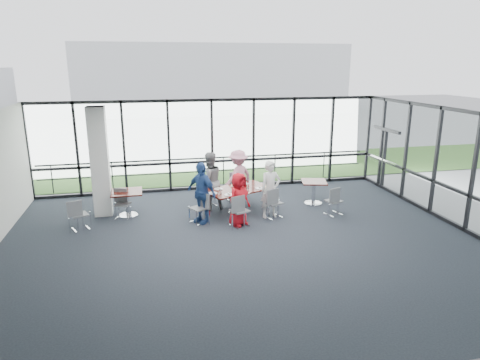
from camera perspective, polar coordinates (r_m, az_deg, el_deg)
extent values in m
cube|color=#212730|center=(10.85, 0.48, -8.49)|extent=(12.00, 10.00, 0.02)
cube|color=silver|center=(10.00, 0.52, 8.59)|extent=(12.00, 10.00, 0.04)
cube|color=silver|center=(5.87, 11.73, -13.23)|extent=(12.00, 0.10, 3.20)
cube|color=white|center=(15.10, -3.75, 4.73)|extent=(12.00, 0.10, 3.20)
cube|color=white|center=(13.00, 27.26, 1.28)|extent=(0.10, 10.00, 3.20)
cube|color=black|center=(16.09, 18.67, 2.61)|extent=(0.12, 1.60, 2.10)
cube|color=white|center=(13.05, -18.19, 2.29)|extent=(0.50, 0.50, 3.20)
cube|color=gray|center=(20.28, -5.82, 2.76)|extent=(80.00, 70.00, 0.02)
cube|color=#345923|center=(18.34, -5.09, 1.52)|extent=(80.00, 5.00, 0.01)
cube|color=silver|center=(42.16, -4.01, 13.46)|extent=(24.00, 10.00, 6.00)
cylinder|color=#2D2D33|center=(15.92, -4.01, 1.22)|extent=(12.00, 0.06, 0.06)
cube|color=#36110A|center=(12.76, -0.29, -1.25)|extent=(2.22, 1.76, 0.04)
cylinder|color=silver|center=(12.87, -0.29, -2.85)|extent=(0.12, 0.12, 0.71)
cylinder|color=silver|center=(12.98, -0.28, -4.28)|extent=(0.56, 0.56, 0.03)
cube|color=#36110A|center=(12.93, -14.88, -1.56)|extent=(0.89, 0.89, 0.04)
cylinder|color=silver|center=(13.04, -14.76, -3.13)|extent=(0.12, 0.12, 0.71)
cube|color=#36110A|center=(13.78, 9.84, -0.23)|extent=(0.93, 0.93, 0.04)
cylinder|color=silver|center=(13.88, 9.77, -1.72)|extent=(0.12, 0.12, 0.71)
imported|color=red|center=(11.79, -0.16, -2.59)|extent=(0.87, 0.82, 1.49)
imported|color=silver|center=(12.38, 4.09, -1.28)|extent=(0.68, 0.54, 1.68)
imported|color=slate|center=(13.06, -4.12, -0.14)|extent=(1.00, 0.78, 1.80)
imported|color=pink|center=(13.66, -0.26, 0.46)|extent=(1.25, 1.11, 1.73)
imported|color=#274888|center=(12.00, -5.18, -1.69)|extent=(1.07, 1.15, 1.75)
cylinder|color=white|center=(12.15, -1.47, -1.99)|extent=(0.28, 0.28, 0.01)
cylinder|color=white|center=(12.79, 2.68, -1.10)|extent=(0.28, 0.28, 0.01)
cylinder|color=white|center=(12.72, -2.88, -1.19)|extent=(0.28, 0.28, 0.01)
cylinder|color=white|center=(13.28, 0.51, -0.47)|extent=(0.26, 0.26, 0.01)
cylinder|color=white|center=(12.32, -3.68, -1.77)|extent=(0.28, 0.28, 0.01)
cylinder|color=white|center=(12.44, -0.77, -1.26)|extent=(0.07, 0.07, 0.14)
cylinder|color=white|center=(12.77, 1.06, -0.81)|extent=(0.07, 0.07, 0.14)
cylinder|color=white|center=(12.98, -0.74, -0.56)|extent=(0.07, 0.07, 0.14)
cylinder|color=white|center=(12.24, -2.63, -1.55)|extent=(0.07, 0.07, 0.14)
cube|color=beige|center=(12.30, 0.56, -1.78)|extent=(0.38, 0.36, 0.00)
cube|color=beige|center=(13.00, 3.66, -0.87)|extent=(0.34, 0.27, 0.00)
cube|color=beige|center=(13.07, -0.81, -0.75)|extent=(0.27, 0.32, 0.00)
cube|color=black|center=(12.84, -0.07, -0.96)|extent=(0.10, 0.07, 0.04)
cylinder|color=#990D04|center=(12.83, -0.35, -0.65)|extent=(0.06, 0.06, 0.18)
cylinder|color=#177331|center=(12.85, -0.06, -0.58)|extent=(0.05, 0.05, 0.20)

